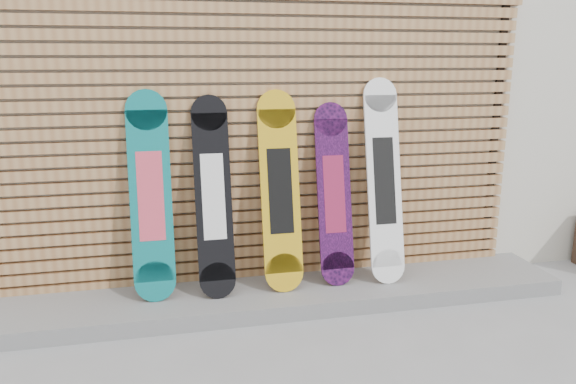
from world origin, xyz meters
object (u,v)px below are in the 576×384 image
Objects in this scene: snowboard_2 at (280,191)px; snowboard_3 at (334,194)px; snowboard_4 at (384,181)px; snowboard_0 at (151,196)px; snowboard_1 at (213,197)px.

snowboard_2 is 0.43m from snowboard_3.
snowboard_3 is at bearing 176.61° from snowboard_4.
snowboard_0 is 1.08× the size of snowboard_3.
snowboard_4 is at bearing -0.87° from snowboard_0.
snowboard_1 is 0.98× the size of snowboard_2.
snowboard_2 reaches higher than snowboard_3.
snowboard_0 is 0.44m from snowboard_1.
snowboard_2 is at bearing 179.35° from snowboard_4.
snowboard_0 is at bearing 179.86° from snowboard_3.
snowboard_2 is 0.82m from snowboard_4.
snowboard_1 reaches higher than snowboard_3.
snowboard_3 is 0.88× the size of snowboard_4.
snowboard_3 is at bearing 1.89° from snowboard_2.
snowboard_4 is (0.39, -0.02, 0.09)m from snowboard_3.
snowboard_3 is 0.41m from snowboard_4.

